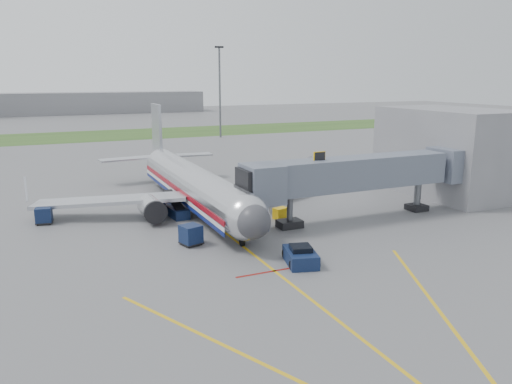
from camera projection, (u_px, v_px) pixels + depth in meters
name	position (u px, v px, depth m)	size (l,w,h in m)	color
ground	(252.00, 253.00, 39.30)	(400.00, 400.00, 0.00)	#565659
grass_strip	(101.00, 135.00, 119.30)	(300.00, 25.00, 0.01)	#2D4C1E
apron_markings	(297.00, 289.00, 32.72)	(21.52, 50.00, 0.01)	gold
airliner	(193.00, 184.00, 52.26)	(32.10, 35.67, 10.25)	silver
jet_bridge	(353.00, 174.00, 47.88)	(25.30, 4.00, 6.90)	slate
terminal	(449.00, 151.00, 59.05)	(10.00, 16.00, 10.00)	slate
light_mast_right	(220.00, 90.00, 113.54)	(2.00, 0.44, 20.40)	#595B60
distant_terminal	(44.00, 104.00, 185.53)	(120.00, 14.00, 8.00)	slate
pushback_tug	(301.00, 256.00, 37.02)	(2.87, 3.80, 1.41)	#0C1938
baggage_cart_a	(44.00, 215.00, 47.16)	(1.69, 1.69, 1.59)	#0C1938
baggage_cart_b	(155.00, 205.00, 50.64)	(1.86, 1.86, 1.83)	#0C1938
baggage_cart_c	(191.00, 235.00, 41.16)	(1.93, 1.93, 1.68)	#0C1938
belt_loader	(176.00, 211.00, 49.81)	(1.77, 4.63, 2.22)	#0C1938
ground_power_cart	(280.00, 213.00, 48.92)	(1.54, 1.21, 1.09)	#E7B10D
ramp_worker	(49.00, 212.00, 48.56)	(0.54, 0.35, 1.48)	#93D619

